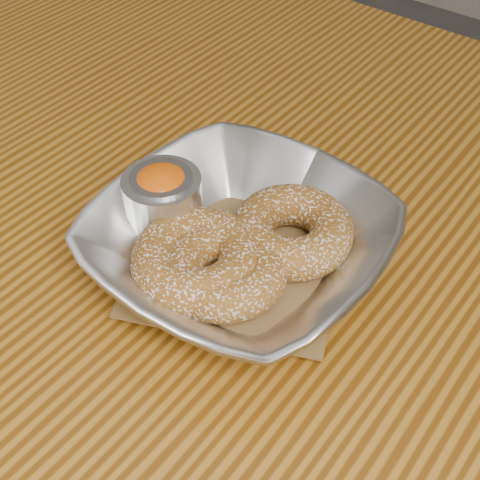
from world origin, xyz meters
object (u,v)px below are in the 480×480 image
Objects in this scene: donut_back at (292,231)px; donut_front at (225,270)px; table at (186,277)px; ramekin at (163,200)px; serving_bowl at (240,245)px; donut_extra at (198,260)px.

donut_front is at bearing -104.01° from donut_back.
ramekin is at bearing -61.15° from table.
serving_bowl is (0.09, -0.03, 0.12)m from table.
serving_bowl is 2.30× the size of donut_back.
donut_extra reaches higher than donut_front.
donut_extra is at bearing -24.21° from ramekin.
serving_bowl is 0.03m from donut_extra.
donut_back is 1.03× the size of donut_front.
donut_extra reaches higher than table.
donut_front is at bearing -14.91° from ramekin.
serving_bowl is 0.04m from donut_back.
donut_extra is (0.08, -0.06, 0.13)m from table.
serving_bowl is at bearing 66.58° from donut_extra.
donut_front is 0.08m from ramekin.
donut_extra is (-0.02, -0.00, 0.00)m from donut_front.
table is 0.16m from serving_bowl.
donut_back is at bearing 24.44° from ramekin.
ramekin is at bearing 165.09° from donut_front.
serving_bowl reaches higher than donut_back.
donut_front is at bearing -75.19° from serving_bowl.
donut_extra is at bearing -167.46° from donut_front.
donut_front reaches higher than table.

